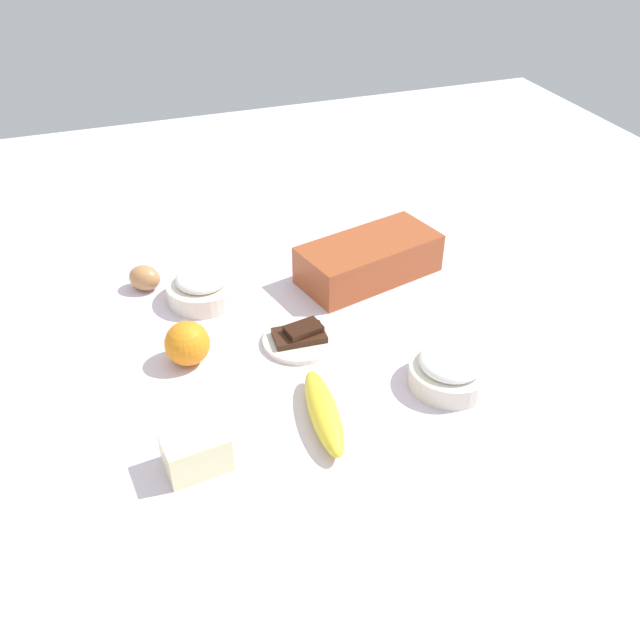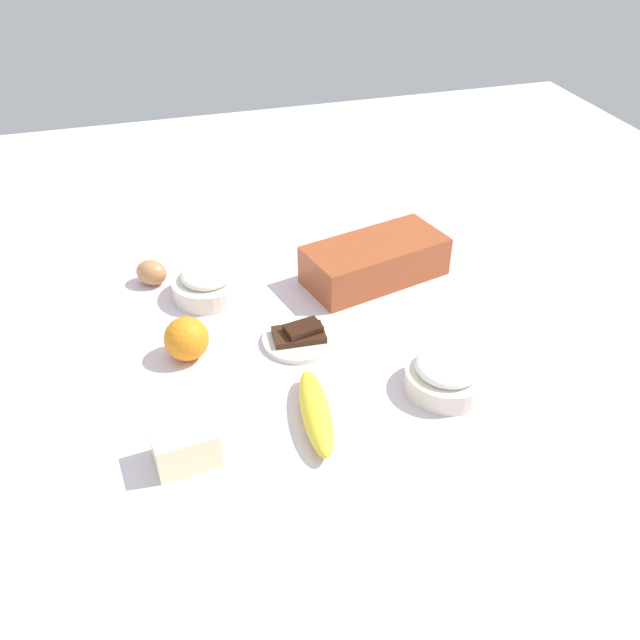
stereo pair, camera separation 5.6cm
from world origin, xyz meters
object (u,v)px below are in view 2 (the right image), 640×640
(sugar_bowl, at_px, (447,374))
(loaf_pan, at_px, (375,260))
(flour_bowl, at_px, (207,283))
(egg_near_butter, at_px, (152,273))
(butter_block, at_px, (185,446))
(chocolate_plate, at_px, (299,337))
(orange_fruit, at_px, (186,339))
(banana, at_px, (316,412))

(sugar_bowl, bearing_deg, loaf_pan, 89.42)
(flour_bowl, xyz_separation_m, egg_near_butter, (-0.10, 0.08, -0.00))
(butter_block, bearing_deg, egg_near_butter, 90.45)
(egg_near_butter, bearing_deg, chocolate_plate, -48.87)
(flour_bowl, bearing_deg, orange_fruit, -109.33)
(loaf_pan, relative_size, flour_bowl, 2.22)
(loaf_pan, relative_size, orange_fruit, 3.96)
(flour_bowl, xyz_separation_m, butter_block, (-0.10, -0.41, 0.00))
(sugar_bowl, bearing_deg, chocolate_plate, 136.33)
(egg_near_butter, bearing_deg, orange_fruit, -81.53)
(banana, distance_m, egg_near_butter, 0.51)
(butter_block, height_order, chocolate_plate, butter_block)
(loaf_pan, height_order, flour_bowl, loaf_pan)
(banana, xyz_separation_m, chocolate_plate, (0.03, 0.20, -0.01))
(banana, height_order, chocolate_plate, banana)
(banana, xyz_separation_m, butter_block, (-0.20, -0.02, 0.01))
(banana, xyz_separation_m, orange_fruit, (-0.17, 0.21, 0.02))
(flour_bowl, bearing_deg, chocolate_plate, -55.03)
(orange_fruit, relative_size, egg_near_butter, 1.21)
(flour_bowl, bearing_deg, sugar_bowl, -48.89)
(chocolate_plate, bearing_deg, banana, -97.72)
(banana, bearing_deg, sugar_bowl, 3.68)
(flour_bowl, distance_m, sugar_bowl, 0.50)
(egg_near_butter, bearing_deg, sugar_bowl, -46.61)
(flour_bowl, relative_size, egg_near_butter, 2.15)
(banana, distance_m, orange_fruit, 0.27)
(butter_block, distance_m, chocolate_plate, 0.32)
(loaf_pan, bearing_deg, orange_fruit, -173.47)
(loaf_pan, relative_size, banana, 1.60)
(loaf_pan, xyz_separation_m, chocolate_plate, (-0.20, -0.16, -0.03))
(orange_fruit, distance_m, egg_near_butter, 0.26)
(butter_block, height_order, egg_near_butter, butter_block)
(loaf_pan, xyz_separation_m, orange_fruit, (-0.39, -0.15, -0.00))
(orange_fruit, height_order, butter_block, orange_fruit)
(egg_near_butter, distance_m, chocolate_plate, 0.35)
(orange_fruit, bearing_deg, sugar_bowl, -27.13)
(egg_near_butter, bearing_deg, butter_block, -89.55)
(flour_bowl, distance_m, chocolate_plate, 0.23)
(sugar_bowl, xyz_separation_m, egg_near_butter, (-0.43, 0.45, -0.00))
(banana, bearing_deg, flour_bowl, 105.05)
(butter_block, distance_m, egg_near_butter, 0.49)
(flour_bowl, bearing_deg, banana, -74.95)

